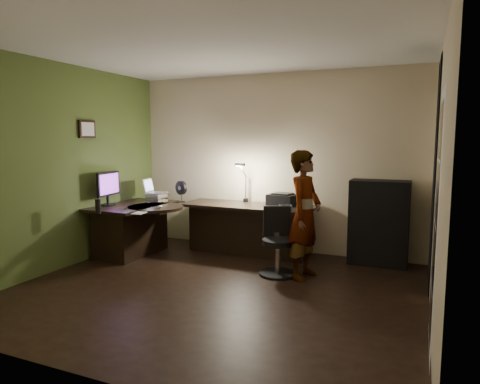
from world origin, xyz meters
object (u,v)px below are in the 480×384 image
at_px(desk_left, 133,229).
at_px(monitor, 108,193).
at_px(person, 305,215).
at_px(office_chair, 278,242).
at_px(cabinet, 379,223).
at_px(desk_right, 247,229).

xyz_separation_m(desk_left, monitor, (-0.30, -0.19, 0.55)).
distance_m(desk_left, person, 2.65).
relative_size(office_chair, person, 0.54).
relative_size(desk_left, person, 0.82).
bearing_deg(cabinet, monitor, -163.18).
xyz_separation_m(monitor, person, (2.91, 0.14, -0.14)).
bearing_deg(desk_right, person, -33.65).
height_order(desk_left, person, person).
distance_m(desk_right, office_chair, 1.08).
bearing_deg(desk_right, monitor, -153.59).
height_order(desk_right, office_chair, office_chair).
xyz_separation_m(desk_right, person, (1.07, -0.74, 0.42)).
xyz_separation_m(cabinet, office_chair, (-1.11, -0.99, -0.15)).
bearing_deg(person, monitor, 100.80).
distance_m(cabinet, person, 1.25).
bearing_deg(office_chair, desk_right, 109.56).
bearing_deg(desk_left, office_chair, -1.03).
relative_size(desk_right, person, 1.26).
height_order(cabinet, person, person).
xyz_separation_m(desk_left, person, (2.62, -0.04, 0.42)).
bearing_deg(desk_right, cabinet, 7.32).
height_order(desk_right, monitor, monitor).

